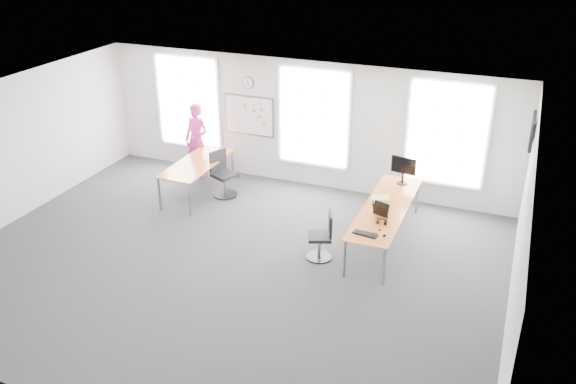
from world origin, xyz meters
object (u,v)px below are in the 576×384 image
at_px(desk_right, 386,209).
at_px(desk_left, 197,165).
at_px(monitor, 403,168).
at_px(chair_right, 322,239).
at_px(chair_left, 223,176).
at_px(headphones, 381,222).
at_px(keyboard, 365,234).
at_px(person, 197,140).

relative_size(desk_right, desk_left, 1.44).
xyz_separation_m(desk_left, monitor, (4.59, 0.63, 0.40)).
distance_m(desk_right, chair_right, 1.44).
height_order(chair_left, monitor, monitor).
bearing_deg(monitor, desk_right, -81.79).
bearing_deg(desk_right, headphones, -83.33).
relative_size(desk_right, chair_left, 2.97).
bearing_deg(keyboard, monitor, 96.62).
relative_size(keyboard, headphones, 2.25).
bearing_deg(keyboard, desk_left, 167.86).
xyz_separation_m(chair_right, chair_left, (-3.05, 1.82, 0.05)).
xyz_separation_m(chair_left, monitor, (4.04, 0.44, 0.66)).
bearing_deg(monitor, keyboard, -82.24).
height_order(chair_right, monitor, monitor).
bearing_deg(desk_right, monitor, 87.28).
bearing_deg(person, chair_left, -26.17).
distance_m(desk_right, monitor, 1.28).
bearing_deg(desk_right, chair_left, 169.07).
height_order(desk_left, chair_left, chair_left).
distance_m(chair_left, keyboard, 4.39).
xyz_separation_m(desk_left, chair_left, (0.54, 0.19, -0.27)).
height_order(desk_right, desk_left, desk_left).
height_order(headphones, monitor, monitor).
relative_size(desk_right, person, 1.71).
distance_m(desk_right, desk_left, 4.57).
height_order(chair_left, headphones, chair_left).
height_order(desk_left, monitor, monitor).
relative_size(person, keyboard, 4.06).
bearing_deg(chair_right, headphones, 85.79).
xyz_separation_m(person, keyboard, (5.01, -2.78, -0.14)).
relative_size(desk_right, monitor, 5.19).
xyz_separation_m(person, headphones, (5.17, -2.29, -0.10)).
bearing_deg(monitor, chair_right, -102.84).
relative_size(desk_left, chair_right, 2.31).
xyz_separation_m(chair_left, headphones, (4.07, -1.49, 0.36)).
bearing_deg(desk_right, chair_right, -131.84).
bearing_deg(chair_left, headphones, -86.16).
xyz_separation_m(desk_right, chair_right, (-0.94, -1.05, -0.30)).
distance_m(desk_left, person, 1.15).
height_order(chair_right, chair_left, chair_left).
height_order(chair_right, person, person).
xyz_separation_m(desk_right, person, (-5.09, 1.57, 0.20)).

